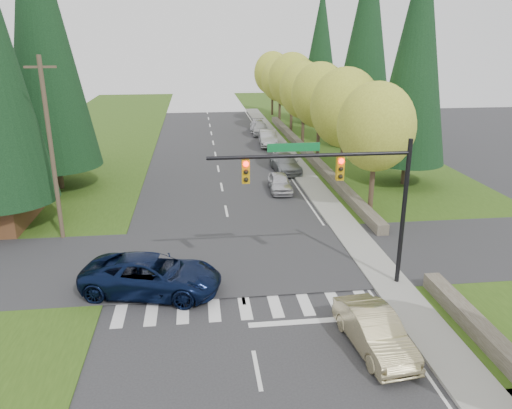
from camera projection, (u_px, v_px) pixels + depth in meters
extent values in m
plane|color=#28282B|center=(254.00, 353.00, 18.10)|extent=(120.00, 120.00, 0.00)
cube|color=#2E4B14|center=(391.00, 184.00, 38.36)|extent=(14.00, 110.00, 0.06)
cube|color=#2E4B14|center=(40.00, 197.00, 35.40)|extent=(14.00, 110.00, 0.06)
cube|color=#28282B|center=(236.00, 259.00, 25.61)|extent=(120.00, 8.00, 0.10)
cube|color=gray|center=(308.00, 180.00, 39.54)|extent=(1.80, 80.00, 0.13)
cube|color=gray|center=(297.00, 180.00, 39.44)|extent=(0.20, 80.00, 0.13)
cube|color=#4C4438|center=(307.00, 153.00, 47.16)|extent=(0.70, 40.00, 0.70)
cylinder|color=black|center=(403.00, 215.00, 22.05)|extent=(0.20, 0.20, 6.80)
cylinder|color=black|center=(310.00, 155.00, 20.66)|extent=(8.60, 0.16, 0.16)
cube|color=#0C662D|center=(294.00, 147.00, 20.51)|extent=(2.20, 0.04, 0.35)
cube|color=#BF8C0C|center=(340.00, 169.00, 21.00)|extent=(0.32, 0.24, 1.00)
sphere|color=#FF0C05|center=(341.00, 161.00, 20.75)|extent=(0.22, 0.22, 0.22)
cube|color=#BF8C0C|center=(246.00, 171.00, 20.54)|extent=(0.32, 0.24, 1.00)
sphere|color=#FF0C05|center=(246.00, 164.00, 20.30)|extent=(0.22, 0.22, 0.22)
cylinder|color=#473828|center=(52.00, 152.00, 26.68)|extent=(0.24, 0.24, 10.00)
cube|color=#473828|center=(40.00, 67.00, 25.26)|extent=(1.60, 0.10, 0.12)
cylinder|color=#38281C|center=(372.00, 178.00, 31.53)|extent=(0.32, 0.32, 4.76)
ellipsoid|color=olive|center=(376.00, 127.00, 30.49)|extent=(4.80, 4.80, 5.52)
cylinder|color=#38281C|center=(343.00, 152.00, 38.10)|extent=(0.32, 0.32, 4.93)
ellipsoid|color=olive|center=(345.00, 108.00, 37.02)|extent=(5.20, 5.20, 5.98)
cylinder|color=#38281C|center=(318.00, 134.00, 44.63)|extent=(0.32, 0.32, 5.04)
ellipsoid|color=olive|center=(320.00, 95.00, 43.53)|extent=(5.00, 5.00, 5.75)
cylinder|color=#38281C|center=(303.00, 122.00, 51.26)|extent=(0.32, 0.32, 4.82)
ellipsoid|color=olive|center=(304.00, 90.00, 50.21)|extent=(5.00, 5.00, 5.75)
cylinder|color=#38281C|center=(291.00, 111.00, 57.80)|extent=(0.32, 0.32, 5.15)
ellipsoid|color=olive|center=(292.00, 80.00, 56.67)|extent=(5.40, 5.40, 6.21)
cylinder|color=#38281C|center=(280.00, 105.00, 64.42)|extent=(0.32, 0.32, 4.70)
ellipsoid|color=olive|center=(280.00, 80.00, 63.40)|extent=(4.80, 4.80, 5.52)
cylinder|color=#38281C|center=(272.00, 98.00, 70.97)|extent=(0.32, 0.32, 4.98)
ellipsoid|color=olive|center=(273.00, 73.00, 69.88)|extent=(5.20, 5.20, 5.98)
cylinder|color=#38281C|center=(8.00, 212.00, 29.45)|extent=(0.50, 0.50, 2.00)
cylinder|color=#38281C|center=(59.00, 176.00, 37.09)|extent=(0.50, 0.50, 2.00)
cone|color=black|center=(40.00, 29.00, 33.77)|extent=(6.46, 6.46, 19.00)
cylinder|color=#38281C|center=(53.00, 158.00, 42.50)|extent=(0.50, 0.50, 2.00)
cone|color=black|center=(37.00, 43.00, 39.50)|extent=(5.78, 5.78, 17.00)
cylinder|color=#38281C|center=(405.00, 172.00, 38.16)|extent=(0.50, 0.50, 2.00)
cone|color=black|center=(417.00, 52.00, 35.33)|extent=(5.44, 5.44, 16.00)
cylinder|color=#38281C|center=(360.00, 137.00, 51.43)|extent=(0.50, 0.50, 2.00)
cone|color=black|center=(367.00, 36.00, 48.28)|extent=(6.12, 6.12, 18.00)
cylinder|color=#38281C|center=(318.00, 116.00, 64.48)|extent=(0.50, 0.50, 2.00)
cone|color=black|center=(321.00, 49.00, 61.80)|extent=(5.10, 5.10, 15.00)
imported|color=tan|center=(374.00, 331.00, 18.12)|extent=(2.04, 4.59, 1.46)
imported|color=black|center=(152.00, 275.00, 22.07)|extent=(6.63, 4.21, 1.70)
imported|color=silver|center=(280.00, 182.00, 36.62)|extent=(1.68, 3.95, 1.33)
imported|color=gray|center=(285.00, 163.00, 41.95)|extent=(2.30, 5.05, 1.43)
imported|color=#BABBC0|center=(268.00, 138.00, 51.69)|extent=(1.91, 4.84, 1.57)
imported|color=silver|center=(260.00, 128.00, 57.52)|extent=(2.14, 4.46, 1.47)
imported|color=#B3B3B8|center=(258.00, 126.00, 59.80)|extent=(2.24, 4.48, 1.25)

